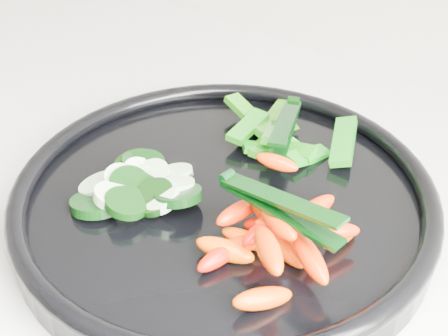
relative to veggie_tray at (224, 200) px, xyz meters
The scene contains 7 objects.
counter 0.60m from the veggie_tray, behind, with size 2.02×0.62×0.93m.
veggie_tray is the anchor object (origin of this frame).
cucumber_pile 0.08m from the veggie_tray, 146.48° to the right, with size 0.13×0.12×0.04m.
carrot_pile 0.08m from the veggie_tray, 21.61° to the right, with size 0.13×0.16×0.06m.
pepper_pile 0.10m from the veggie_tray, 95.60° to the left, with size 0.16×0.11×0.04m.
tong_carrot 0.10m from the veggie_tray, 21.29° to the right, with size 0.11×0.02×0.02m.
tong_pepper 0.10m from the veggie_tray, 92.21° to the left, with size 0.06×0.11×0.02m.
Camera 1 is at (0.62, 1.32, 1.30)m, focal length 50.00 mm.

